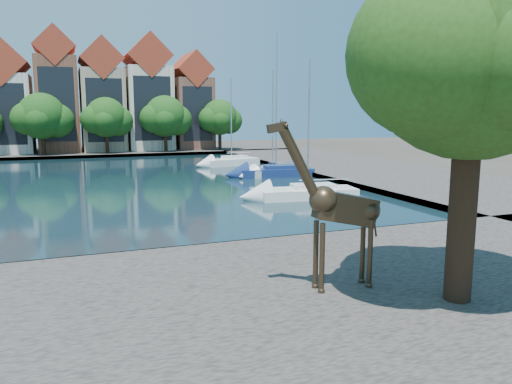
% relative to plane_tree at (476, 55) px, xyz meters
% --- Properties ---
extents(ground, '(160.00, 160.00, 0.00)m').
position_rel_plane_tree_xyz_m(ground, '(-7.62, 9.01, -7.67)').
color(ground, '#38332B').
rests_on(ground, ground).
extents(water_basin, '(38.00, 50.00, 0.08)m').
position_rel_plane_tree_xyz_m(water_basin, '(-7.62, 33.01, -7.63)').
color(water_basin, black).
rests_on(water_basin, ground).
extents(near_quay, '(50.00, 14.00, 0.50)m').
position_rel_plane_tree_xyz_m(near_quay, '(-7.62, 2.01, -7.42)').
color(near_quay, '#534C48').
rests_on(near_quay, ground).
extents(far_quay, '(60.00, 16.00, 0.50)m').
position_rel_plane_tree_xyz_m(far_quay, '(-7.62, 65.01, -7.42)').
color(far_quay, '#534C48').
rests_on(far_quay, ground).
extents(right_quay, '(14.00, 52.00, 0.50)m').
position_rel_plane_tree_xyz_m(right_quay, '(17.38, 33.01, -7.42)').
color(right_quay, '#534C48').
rests_on(right_quay, ground).
extents(plane_tree, '(8.32, 6.40, 10.62)m').
position_rel_plane_tree_xyz_m(plane_tree, '(0.00, 0.00, 0.00)').
color(plane_tree, '#332114').
rests_on(plane_tree, near_quay).
extents(townhouse_west_inner, '(6.43, 9.18, 15.15)m').
position_rel_plane_tree_xyz_m(townhouse_west_inner, '(-18.12, 64.99, -0.32)').
color(townhouse_west_inner, silver).
rests_on(townhouse_west_inner, far_quay).
extents(townhouse_center, '(5.44, 9.18, 16.93)m').
position_rel_plane_tree_xyz_m(townhouse_center, '(-11.62, 64.99, 0.69)').
color(townhouse_center, brown).
rests_on(townhouse_center, far_quay).
extents(townhouse_east_inner, '(5.94, 9.18, 15.79)m').
position_rel_plane_tree_xyz_m(townhouse_east_inner, '(-5.62, 64.99, 0.06)').
color(townhouse_east_inner, tan).
rests_on(townhouse_east_inner, far_quay).
extents(townhouse_east_mid, '(6.43, 9.18, 16.65)m').
position_rel_plane_tree_xyz_m(townhouse_east_mid, '(0.88, 64.99, 0.43)').
color(townhouse_east_mid, beige).
rests_on(townhouse_east_mid, far_quay).
extents(townhouse_east_end, '(5.44, 9.18, 14.43)m').
position_rel_plane_tree_xyz_m(townhouse_east_end, '(7.38, 64.99, -0.56)').
color(townhouse_east_end, brown).
rests_on(townhouse_east_end, far_quay).
extents(far_tree_mid_west, '(7.80, 6.00, 8.00)m').
position_rel_plane_tree_xyz_m(far_tree_mid_west, '(-13.51, 59.50, -2.38)').
color(far_tree_mid_west, '#332114').
rests_on(far_tree_mid_west, far_quay).
extents(far_tree_mid_east, '(7.02, 5.40, 7.52)m').
position_rel_plane_tree_xyz_m(far_tree_mid_east, '(-5.52, 59.50, -2.54)').
color(far_tree_mid_east, '#332114').
rests_on(far_tree_mid_east, far_quay).
extents(far_tree_east, '(7.54, 5.80, 7.84)m').
position_rel_plane_tree_xyz_m(far_tree_east, '(2.49, 59.50, -2.43)').
color(far_tree_east, '#332114').
rests_on(far_tree_east, far_quay).
extents(far_tree_far_east, '(6.76, 5.20, 7.36)m').
position_rel_plane_tree_xyz_m(far_tree_far_east, '(10.48, 59.50, -2.60)').
color(far_tree_far_east, '#332114').
rests_on(far_tree_far_east, far_quay).
extents(giraffe_statue, '(3.73, 0.72, 5.33)m').
position_rel_plane_tree_xyz_m(giraffe_statue, '(-3.06, 2.18, -4.55)').
color(giraffe_statue, '#372A1B').
rests_on(giraffe_statue, near_quay).
extents(sailboat_right_a, '(7.07, 3.34, 9.53)m').
position_rel_plane_tree_xyz_m(sailboat_right_a, '(4.76, 19.68, -7.06)').
color(sailboat_right_a, white).
rests_on(sailboat_right_a, water_basin).
extents(sailboat_right_b, '(7.09, 3.24, 13.02)m').
position_rel_plane_tree_xyz_m(sailboat_right_b, '(7.38, 31.44, -6.99)').
color(sailboat_right_b, navy).
rests_on(sailboat_right_b, water_basin).
extents(sailboat_right_c, '(6.21, 4.08, 9.81)m').
position_rel_plane_tree_xyz_m(sailboat_right_c, '(7.38, 32.30, -7.09)').
color(sailboat_right_c, white).
rests_on(sailboat_right_c, water_basin).
extents(sailboat_right_d, '(6.52, 3.37, 9.72)m').
position_rel_plane_tree_xyz_m(sailboat_right_d, '(6.50, 42.13, -7.01)').
color(sailboat_right_d, white).
rests_on(sailboat_right_d, water_basin).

